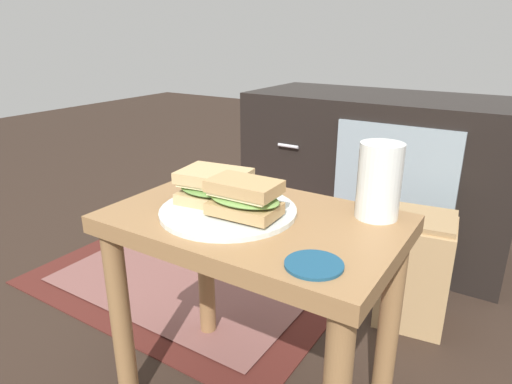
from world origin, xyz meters
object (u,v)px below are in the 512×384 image
at_px(beer_glass, 379,181).
at_px(plate, 228,211).
at_px(sandwich_back, 243,197).
at_px(sandwich_front, 214,186).
at_px(paper_bag, 415,270).
at_px(coaster, 314,265).
at_px(tv_cabinet, 377,172).

bearing_deg(beer_glass, plate, -151.08).
bearing_deg(sandwich_back, sandwich_front, 160.91).
xyz_separation_m(sandwich_front, sandwich_back, (0.09, -0.03, 0.00)).
distance_m(plate, paper_bag, 0.66).
bearing_deg(coaster, beer_glass, 85.78).
distance_m(sandwich_back, beer_glass, 0.26).
distance_m(tv_cabinet, paper_bag, 0.53).
bearing_deg(sandwich_back, plate, 160.91).
bearing_deg(sandwich_back, beer_glass, 36.78).
xyz_separation_m(sandwich_front, paper_bag, (0.31, 0.51, -0.34)).
distance_m(tv_cabinet, plate, 0.98).
bearing_deg(paper_bag, coaster, -92.92).
bearing_deg(sandwich_front, beer_glass, 22.60).
bearing_deg(sandwich_back, coaster, -24.32).
distance_m(sandwich_front, paper_bag, 0.69).
bearing_deg(sandwich_front, paper_bag, 58.73).
bearing_deg(sandwich_front, coaster, -22.68).
bearing_deg(tv_cabinet, plate, -90.04).
bearing_deg(sandwich_back, tv_cabinet, 92.57).
distance_m(sandwich_front, beer_glass, 0.32).
relative_size(plate, sandwich_front, 1.70).
height_order(plate, sandwich_back, sandwich_back).
bearing_deg(beer_glass, tv_cabinet, 106.80).
relative_size(sandwich_front, beer_glass, 1.09).
height_order(tv_cabinet, beer_glass, beer_glass).
bearing_deg(tv_cabinet, coaster, -77.72).
bearing_deg(beer_glass, sandwich_front, -157.40).
distance_m(sandwich_back, coaster, 0.21).
relative_size(sandwich_front, sandwich_back, 1.10).
bearing_deg(tv_cabinet, sandwich_back, -87.43).
height_order(sandwich_back, paper_bag, sandwich_back).
relative_size(plate, beer_glass, 1.85).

